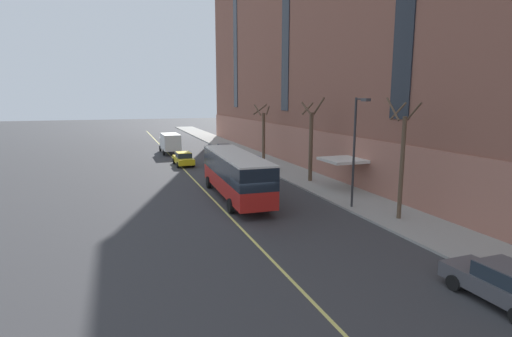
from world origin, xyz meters
The scene contains 13 objects.
ground_plane centered at (0.00, 0.00, 0.00)m, with size 260.00×260.00×0.00m, color #38383A.
sidewalk centered at (8.97, 3.00, 0.07)m, with size 4.54×160.00×0.15m, color #9E9B93.
city_bus centered at (0.40, 5.01, 2.04)m, with size 3.19×12.44×3.50m.
parked_car_darkgray_0 centered at (5.44, -13.64, 0.78)m, with size 2.10×4.43×1.56m.
parked_car_navy_1 centered at (5.43, 16.28, 0.78)m, with size 2.01×4.25×1.56m.
parked_car_darkgray_2 centered at (5.61, 27.86, 0.78)m, with size 2.01×4.73×1.56m.
box_truck centered at (-1.08, 32.22, 1.63)m, with size 2.38×6.96×2.82m.
taxi_cab centered at (-0.90, 21.76, 0.78)m, with size 2.02×4.73×1.56m.
street_tree_mid_block centered at (8.59, -3.74, 3.86)m, with size 1.76×1.73×7.56m.
street_tree_far_uptown centered at (8.62, 8.59, 3.80)m, with size 1.80×1.76×7.59m.
street_tree_far_downtown centered at (8.58, 20.95, 3.56)m, with size 1.88×2.06×6.80m.
street_lamp centered at (7.30, -0.65, 4.72)m, with size 0.36×1.48×7.55m.
lane_centerline centered at (-1.30, 3.00, 0.00)m, with size 0.16×140.00×0.01m, color #E0D66B.
Camera 1 is at (-7.99, -23.79, 7.67)m, focal length 28.00 mm.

